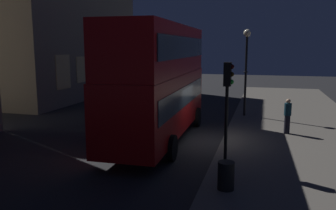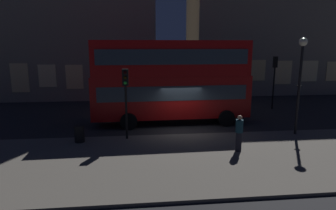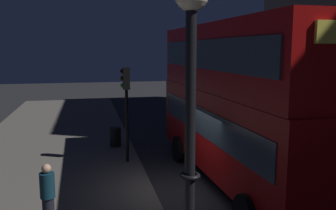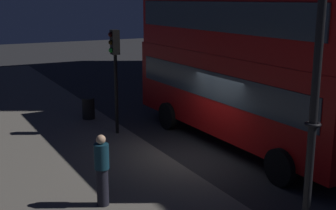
{
  "view_description": "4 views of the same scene",
  "coord_description": "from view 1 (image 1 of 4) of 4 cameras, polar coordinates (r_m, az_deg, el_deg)",
  "views": [
    {
      "loc": [
        -15.66,
        -2.73,
        4.37
      ],
      "look_at": [
        -2.11,
        1.04,
        2.0
      ],
      "focal_mm": 37.05,
      "sensor_mm": 36.0,
      "label": 1
    },
    {
      "loc": [
        -2.67,
        -16.57,
        5.01
      ],
      "look_at": [
        -0.75,
        1.22,
        1.35
      ],
      "focal_mm": 31.26,
      "sensor_mm": 36.0,
      "label": 2
    },
    {
      "loc": [
        10.61,
        -2.91,
        4.5
      ],
      "look_at": [
        -2.75,
        0.06,
        2.4
      ],
      "focal_mm": 38.88,
      "sensor_mm": 36.0,
      "label": 3
    },
    {
      "loc": [
        11.35,
        -7.13,
        4.89
      ],
      "look_at": [
        -1.83,
        -0.13,
        1.31
      ],
      "focal_mm": 47.79,
      "sensor_mm": 36.0,
      "label": 4
    }
  ],
  "objects": [
    {
      "name": "sidewalk_slab",
      "position": [
        16.34,
        21.46,
        -6.4
      ],
      "size": [
        44.0,
        7.13,
        0.12
      ],
      "primitive_type": "cube",
      "color": "#5B564F",
      "rests_on": "ground"
    },
    {
      "name": "double_decker_bus",
      "position": [
        15.91,
        -1.44,
        4.52
      ],
      "size": [
        10.11,
        2.94,
        5.31
      ],
      "rotation": [
        0.0,
        0.0,
        0.03
      ],
      "color": "#9E0C0C",
      "rests_on": "ground"
    },
    {
      "name": "ground_plane",
      "position": [
        16.48,
        5.5,
        -5.84
      ],
      "size": [
        80.0,
        80.0,
        0.0
      ],
      "primitive_type": "plane",
      "color": "#232326"
    },
    {
      "name": "litter_bin",
      "position": [
        10.75,
        9.51,
        -11.39
      ],
      "size": [
        0.51,
        0.51,
        0.86
      ],
      "primitive_type": "cylinder",
      "color": "black",
      "rests_on": "sidewalk_slab"
    },
    {
      "name": "pedestrian",
      "position": [
        18.04,
        19.06,
        -1.68
      ],
      "size": [
        0.35,
        0.35,
        1.73
      ],
      "rotation": [
        0.0,
        0.0,
        6.15
      ],
      "color": "black",
      "rests_on": "sidewalk_slab"
    },
    {
      "name": "street_lamp",
      "position": [
        21.84,
        12.77,
        7.86
      ],
      "size": [
        0.45,
        0.45,
        5.29
      ],
      "color": "black",
      "rests_on": "sidewalk_slab"
    },
    {
      "name": "traffic_light_far_side",
      "position": [
        25.13,
        -3.23,
        6.4
      ],
      "size": [
        0.37,
        0.39,
        4.16
      ],
      "rotation": [
        0.0,
        0.0,
        2.93
      ],
      "color": "black",
      "rests_on": "ground"
    },
    {
      "name": "traffic_light_near_kerb",
      "position": [
        12.57,
        9.77,
        2.25
      ],
      "size": [
        0.33,
        0.36,
        3.71
      ],
      "rotation": [
        0.0,
        0.0,
        -0.02
      ],
      "color": "black",
      "rests_on": "sidewalk_slab"
    },
    {
      "name": "building_plain_facade",
      "position": [
        32.91,
        -17.64,
        15.24
      ],
      "size": [
        17.22,
        7.55,
        15.74
      ],
      "color": "gray",
      "rests_on": "ground"
    }
  ]
}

